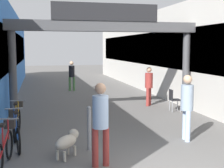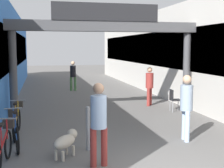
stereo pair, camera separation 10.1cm
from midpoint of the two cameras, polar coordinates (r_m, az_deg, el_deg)
name	(u,v)px [view 1 (the left image)]	position (r m, az deg, el deg)	size (l,w,h in m)	color
storefront_right	(176,53)	(17.95, 11.41, 5.59)	(3.00, 26.00, 4.49)	beige
arcade_sign_gateway	(105,36)	(11.78, -1.53, 8.68)	(7.40, 0.47, 4.16)	#4C4C4F
pedestrian_with_dog	(100,119)	(6.66, -2.55, -6.36)	(0.39, 0.36, 1.82)	#99332D
pedestrian_companion	(187,103)	(8.74, 13.23, -3.39)	(0.38, 0.39, 1.82)	#A5BFE0
pedestrian_carrying_crate	(149,84)	(13.75, 6.55, 0.06)	(0.48, 0.48, 1.70)	#99332D
pedestrian_elderly_walking	(72,74)	(18.58, -7.53, 1.86)	(0.39, 0.35, 1.75)	#4C7F47
dog_on_leash	(68,141)	(7.46, -8.51, -10.28)	(0.73, 0.82, 0.61)	beige
bicycle_red_nearest	(6,146)	(7.26, -19.28, -10.64)	(0.46, 1.69, 0.98)	black
bicycle_blue_second	(16,131)	(8.43, -17.52, -8.16)	(0.46, 1.68, 0.98)	black
bicycle_orange_third	(17,120)	(9.64, -17.21, -6.29)	(0.46, 1.69, 0.98)	black
bollard_post_metal	(89,128)	(7.84, -4.59, -7.99)	(0.10, 0.10, 1.12)	gray
cafe_chair_black_nearer	(173,98)	(12.69, 10.91, -2.55)	(0.43, 0.43, 0.89)	gray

